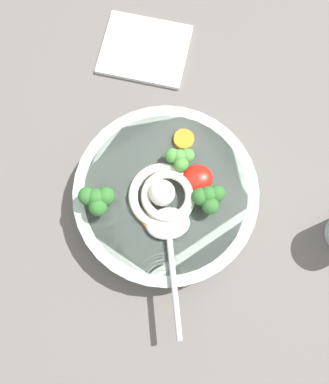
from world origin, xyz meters
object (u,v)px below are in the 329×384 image
soup_bowl (164,196)px  soup_spoon (169,234)px  noodle_pile (163,195)px  folded_napkin (145,49)px

soup_bowl → soup_spoon: size_ratio=1.50×
soup_spoon → noodle_pile: bearing=-177.5°
noodle_pile → soup_spoon: 5.30cm
soup_spoon → soup_bowl: bearing=180.0°
soup_bowl → soup_spoon: (-0.58, -5.94, 3.52)cm
soup_spoon → folded_napkin: bearing=-178.6°
soup_spoon → folded_napkin: 32.56cm
soup_bowl → folded_napkin: (1.74, 25.97, -2.51)cm
noodle_pile → soup_bowl: bearing=66.1°
folded_napkin → soup_spoon: bearing=-94.2°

